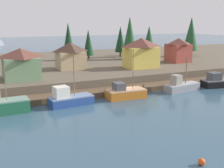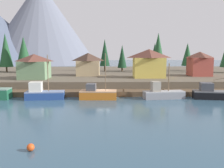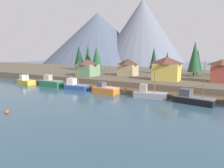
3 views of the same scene
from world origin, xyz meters
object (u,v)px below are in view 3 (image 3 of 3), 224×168
at_px(fishing_boat_black, 192,99).
at_px(house_red, 222,71).
at_px(conifer_mid_left, 97,57).
at_px(conifer_back_right, 198,60).
at_px(fishing_boat_green, 51,83).
at_px(conifer_mid_right, 167,61).
at_px(house_yellow, 167,68).
at_px(conifer_far_right, 88,55).
at_px(channel_buoy, 7,112).
at_px(fishing_boat_blue, 75,86).
at_px(fishing_boat_yellow, 26,81).
at_px(fishing_boat_grey, 149,94).
at_px(conifer_near_left, 79,56).
at_px(conifer_far_left, 195,57).
at_px(fishing_boat_orange, 105,89).
at_px(house_tan, 128,67).
at_px(conifer_back_left, 154,58).
at_px(house_green, 88,67).

relative_size(fishing_boat_black, house_red, 1.42).
xyz_separation_m(conifer_mid_left, conifer_back_right, (41.94, 5.60, -0.98)).
distance_m(fishing_boat_green, conifer_mid_right, 45.19).
height_order(house_yellow, conifer_far_right, conifer_far_right).
bearing_deg(house_red, channel_buoy, -125.67).
xyz_separation_m(conifer_mid_right, conifer_far_right, (-37.42, -1.99, 2.09)).
height_order(fishing_boat_blue, house_yellow, house_yellow).
relative_size(fishing_boat_yellow, fishing_boat_grey, 1.00).
xyz_separation_m(conifer_mid_left, conifer_mid_right, (30.87, 4.42, -1.55)).
height_order(house_red, conifer_near_left, conifer_near_left).
distance_m(house_red, conifer_far_left, 14.69).
bearing_deg(fishing_boat_black, fishing_boat_orange, -171.30).
distance_m(fishing_boat_green, conifer_near_left, 37.39).
distance_m(house_tan, conifer_mid_right, 17.90).
xyz_separation_m(fishing_boat_yellow, conifer_back_left, (33.41, 36.49, 7.62)).
bearing_deg(fishing_boat_green, fishing_boat_grey, -2.17).
xyz_separation_m(fishing_boat_black, conifer_far_right, (-52.91, 33.79, 8.44)).
bearing_deg(conifer_far_right, fishing_boat_green, -73.46).
bearing_deg(conifer_mid_left, house_red, -12.96).
distance_m(fishing_boat_blue, fishing_boat_black, 32.63).
xyz_separation_m(fishing_boat_yellow, conifer_mid_right, (39.19, 35.81, 6.36)).
xyz_separation_m(house_green, conifer_back_right, (33.52, 23.55, 2.45)).
xyz_separation_m(conifer_near_left, conifer_mid_right, (42.91, 2.19, -1.86)).
height_order(conifer_near_left, channel_buoy, conifer_near_left).
bearing_deg(fishing_boat_black, channel_buoy, -128.46).
xyz_separation_m(conifer_near_left, conifer_mid_left, (12.03, -2.24, -0.31)).
bearing_deg(house_green, fishing_boat_black, -19.46).
xyz_separation_m(fishing_boat_black, conifer_mid_right, (-15.49, 35.78, 6.35)).
bearing_deg(house_yellow, conifer_mid_right, 105.03).
height_order(house_red, conifer_back_right, conifer_back_right).
bearing_deg(house_yellow, channel_buoy, -113.52).
bearing_deg(fishing_boat_orange, conifer_back_left, 91.00).
height_order(fishing_boat_black, house_green, fishing_boat_black).
bearing_deg(conifer_mid_right, house_green, -135.10).
height_order(fishing_boat_black, house_yellow, house_yellow).
relative_size(conifer_mid_left, channel_buoy, 15.83).
height_order(fishing_boat_grey, conifer_far_right, conifer_far_right).
bearing_deg(house_green, fishing_boat_green, -111.42).
distance_m(fishing_boat_black, conifer_mid_right, 39.51).
relative_size(fishing_boat_blue, channel_buoy, 12.01).
height_order(fishing_boat_green, conifer_far_left, conifer_far_left).
relative_size(fishing_boat_green, house_green, 1.13).
bearing_deg(conifer_near_left, fishing_boat_blue, -52.22).
distance_m(conifer_mid_left, conifer_back_right, 42.32).
relative_size(house_yellow, house_green, 1.17).
bearing_deg(fishing_boat_grey, conifer_far_left, 72.40).
bearing_deg(conifer_back_left, conifer_far_right, -175.17).
bearing_deg(house_tan, house_red, -2.79).
xyz_separation_m(conifer_mid_left, conifer_far_left, (41.76, -0.64, 0.48)).
relative_size(fishing_boat_black, conifer_mid_left, 0.83).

